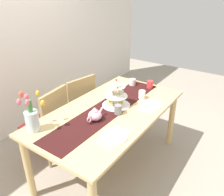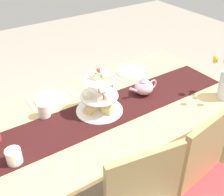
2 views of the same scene
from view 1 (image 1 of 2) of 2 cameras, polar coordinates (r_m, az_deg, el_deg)
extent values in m
plane|color=gray|center=(2.81, -0.30, -16.52)|extent=(8.00, 8.00, 0.00)
cube|color=silver|center=(3.29, -24.03, 13.39)|extent=(6.00, 0.08, 2.60)
cube|color=tan|center=(2.37, -0.35, -3.21)|extent=(1.74, 0.93, 0.03)
cylinder|color=tan|center=(3.03, 14.72, -5.33)|extent=(0.07, 0.07, 0.73)
cylinder|color=tan|center=(2.38, -20.37, -16.17)|extent=(0.07, 0.07, 0.73)
cylinder|color=tan|center=(3.33, 2.00, -1.43)|extent=(0.07, 0.07, 0.73)
cylinder|color=#9C8254|center=(3.16, -16.35, -7.56)|extent=(0.04, 0.04, 0.41)
cylinder|color=#9C8254|center=(2.96, -20.99, -10.85)|extent=(0.04, 0.04, 0.41)
cylinder|color=#9C8254|center=(2.96, -11.06, -9.47)|extent=(0.04, 0.04, 0.41)
cylinder|color=#9C8254|center=(2.75, -15.63, -13.23)|extent=(0.04, 0.04, 0.41)
cube|color=red|center=(2.82, -16.59, -6.42)|extent=(0.48, 0.48, 0.05)
cube|color=#9C8254|center=(2.58, -14.15, -2.85)|extent=(0.42, 0.10, 0.45)
cylinder|color=#9C8254|center=(3.44, -8.58, -3.76)|extent=(0.04, 0.04, 0.41)
cylinder|color=#9C8254|center=(3.27, -13.59, -5.93)|extent=(0.04, 0.04, 0.41)
cylinder|color=#9C8254|center=(3.20, -4.62, -6.05)|extent=(0.04, 0.04, 0.41)
cylinder|color=#9C8254|center=(3.02, -9.83, -8.57)|extent=(0.04, 0.04, 0.41)
cube|color=silver|center=(3.11, -9.46, -2.41)|extent=(0.49, 0.49, 0.05)
cube|color=#9C8254|center=(2.86, -7.55, 0.70)|extent=(0.42, 0.11, 0.45)
cube|color=black|center=(2.38, -0.92, -2.66)|extent=(1.66, 0.33, 0.00)
cylinder|color=beige|center=(2.37, 1.07, 1.14)|extent=(0.01, 0.01, 0.28)
cylinder|color=white|center=(2.43, 1.04, -1.79)|extent=(0.30, 0.30, 0.01)
cylinder|color=white|center=(2.38, 1.06, 0.55)|extent=(0.24, 0.24, 0.01)
cylinder|color=white|center=(2.34, 1.09, 2.98)|extent=(0.19, 0.19, 0.01)
cube|color=#E9C983|center=(2.47, 2.16, -0.78)|extent=(0.07, 0.07, 0.04)
cube|color=#DBCD80|center=(2.43, -0.42, -1.19)|extent=(0.08, 0.08, 0.05)
cube|color=beige|center=(2.37, 1.48, -1.90)|extent=(0.07, 0.07, 0.04)
cube|color=beige|center=(2.43, 2.22, 1.51)|extent=(0.06, 0.05, 0.03)
cube|color=#F0DCC6|center=(2.42, 0.44, 1.43)|extent=(0.06, 0.07, 0.03)
cube|color=silver|center=(2.39, -0.33, 1.10)|extent=(0.04, 0.06, 0.03)
cube|color=#F2EABF|center=(2.31, -0.17, 3.18)|extent=(0.07, 0.06, 0.03)
cube|color=beige|center=(2.28, 0.89, 2.87)|extent=(0.07, 0.06, 0.03)
cube|color=#F2E9C6|center=(2.30, 1.65, 3.05)|extent=(0.06, 0.07, 0.03)
cube|color=beige|center=(2.33, 1.80, 3.41)|extent=(0.06, 0.07, 0.03)
sphere|color=red|center=(2.31, 1.10, 4.55)|extent=(0.02, 0.02, 0.02)
ellipsoid|color=#E5A8BC|center=(2.16, -4.32, -4.38)|extent=(0.13, 0.13, 0.10)
cone|color=#E5A8BC|center=(2.12, -4.38, -2.80)|extent=(0.06, 0.06, 0.04)
cylinder|color=#E5A8BC|center=(2.21, -2.87, -3.19)|extent=(0.07, 0.02, 0.06)
torus|color=#E5A8BC|center=(2.10, -5.68, -5.28)|extent=(0.07, 0.01, 0.07)
cylinder|color=silver|center=(2.10, -19.40, -5.53)|extent=(0.12, 0.12, 0.19)
cylinder|color=#3D7538|center=(2.03, -20.00, -2.05)|extent=(0.04, 0.04, 0.12)
ellipsoid|color=yellow|center=(2.07, -18.18, 1.08)|extent=(0.04, 0.04, 0.06)
ellipsoid|color=#E5607A|center=(2.09, -20.72, 0.27)|extent=(0.04, 0.04, 0.06)
ellipsoid|color=#E5607A|center=(2.05, -22.36, -0.94)|extent=(0.04, 0.04, 0.06)
ellipsoid|color=#EF4C38|center=(1.94, -21.88, 0.85)|extent=(0.04, 0.04, 0.06)
ellipsoid|color=#E5607A|center=(1.94, -20.52, -1.06)|extent=(0.04, 0.04, 0.06)
ellipsoid|color=yellow|center=(1.99, -17.04, -1.21)|extent=(0.04, 0.04, 0.06)
cylinder|color=white|center=(2.94, 5.18, 4.00)|extent=(0.08, 0.08, 0.08)
cylinder|color=white|center=(1.95, 0.58, -9.66)|extent=(0.23, 0.23, 0.01)
cube|color=silver|center=(1.86, -1.99, -11.86)|extent=(0.02, 0.15, 0.01)
cube|color=silver|center=(2.05, 2.88, -7.75)|extent=(0.02, 0.17, 0.01)
cylinder|color=white|center=(2.46, 9.55, -1.87)|extent=(0.23, 0.23, 0.01)
cube|color=silver|center=(2.35, 7.99, -3.28)|extent=(0.03, 0.15, 0.01)
cube|color=silver|center=(2.58, 10.96, -0.66)|extent=(0.02, 0.17, 0.01)
cylinder|color=slate|center=(2.26, 1.53, -2.91)|extent=(0.08, 0.08, 0.09)
cylinder|color=white|center=(2.60, 7.54, 0.85)|extent=(0.08, 0.08, 0.09)
cylinder|color=red|center=(2.89, 9.52, 3.37)|extent=(0.08, 0.08, 0.09)
camera|label=2|loc=(3.53, -10.21, 24.60)|focal=45.35mm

